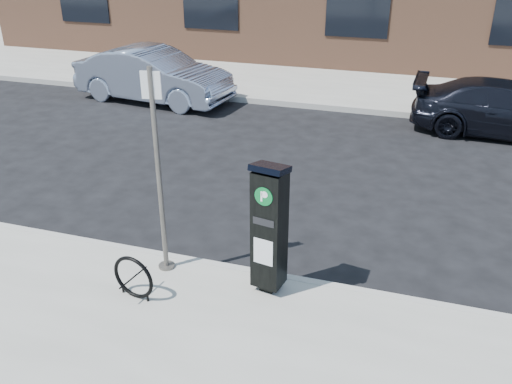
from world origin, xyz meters
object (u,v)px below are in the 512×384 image
at_px(sign_pole, 159,176).
at_px(car_dark, 507,109).
at_px(parking_kiosk, 269,227).
at_px(car_silver, 153,75).
at_px(bike_rack, 133,278).

bearing_deg(sign_pole, car_dark, 47.05).
bearing_deg(car_dark, sign_pole, 149.09).
distance_m(parking_kiosk, car_silver, 9.59).
xyz_separation_m(sign_pole, car_dark, (5.05, 7.70, -0.93)).
distance_m(sign_pole, car_silver, 8.77).
distance_m(bike_rack, car_dark, 9.88).
xyz_separation_m(bike_rack, car_silver, (-4.04, 8.44, 0.29)).
bearing_deg(sign_pole, car_silver, 108.47).
height_order(sign_pole, car_silver, sign_pole).
height_order(parking_kiosk, sign_pole, sign_pole).
bearing_deg(sign_pole, parking_kiosk, -11.62).
relative_size(sign_pole, car_dark, 0.66).
relative_size(sign_pole, bike_rack, 4.65).
bearing_deg(parking_kiosk, car_silver, 136.09).
bearing_deg(car_dark, car_silver, 92.36).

